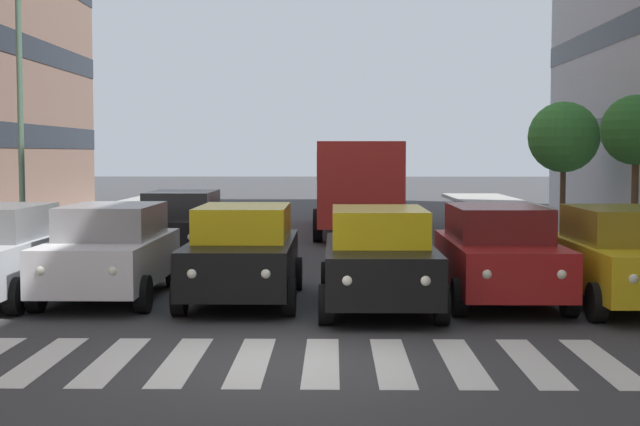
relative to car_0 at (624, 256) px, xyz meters
name	(u,v)px	position (x,y,z in m)	size (l,w,h in m)	color
ground_plane	(287,361)	(5.65, 4.25, -0.89)	(180.00, 180.00, 0.00)	#38383A
crosswalk_markings	(287,361)	(5.65, 4.25, -0.88)	(8.55, 2.80, 0.01)	silver
car_0	(624,256)	(0.00, 0.00, 0.00)	(2.02, 4.44, 1.72)	gold
car_1	(498,253)	(2.10, -0.47, 0.00)	(2.02, 4.44, 1.72)	maroon
car_2	(379,257)	(4.27, 0.27, 0.00)	(2.02, 4.44, 1.72)	black
car_3	(243,253)	(6.68, -0.46, 0.00)	(2.02, 4.44, 1.72)	black
car_4	(111,251)	(9.13, -0.75, 0.00)	(2.02, 4.44, 1.72)	silver
car_row2_0	(182,225)	(8.82, -6.61, 0.00)	(2.02, 4.44, 1.72)	black
bus_behind_traffic	(357,177)	(4.27, -15.07, 0.97)	(2.78, 10.50, 3.00)	red
street_lamp_right	(36,79)	(13.14, -8.98, 3.78)	(2.84, 0.28, 7.44)	#4C6B56
street_tree_2	(636,131)	(-3.54, -10.28, 2.41)	(2.00, 2.00, 4.17)	#513823
street_tree_3	(564,137)	(-3.20, -17.07, 2.34)	(2.54, 2.54, 4.36)	#513823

